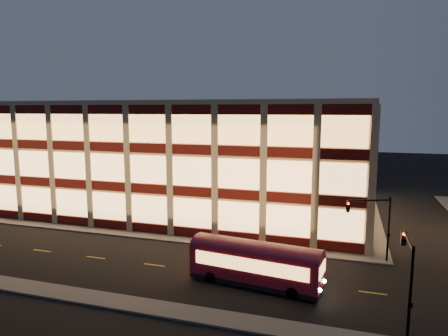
% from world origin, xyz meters
% --- Properties ---
extents(ground, '(200.00, 200.00, 0.00)m').
position_xyz_m(ground, '(0.00, 0.00, 0.00)').
color(ground, black).
rests_on(ground, ground).
extents(sidewalk_office_south, '(54.00, 2.00, 0.15)m').
position_xyz_m(sidewalk_office_south, '(-3.00, 1.00, 0.07)').
color(sidewalk_office_south, '#514F4C').
rests_on(sidewalk_office_south, ground).
extents(sidewalk_office_east, '(2.00, 30.00, 0.15)m').
position_xyz_m(sidewalk_office_east, '(23.00, 17.00, 0.07)').
color(sidewalk_office_east, '#514F4C').
rests_on(sidewalk_office_east, ground).
extents(sidewalk_near, '(100.00, 2.00, 0.15)m').
position_xyz_m(sidewalk_near, '(0.00, -13.00, 0.07)').
color(sidewalk_near, '#514F4C').
rests_on(sidewalk_near, ground).
extents(office_building, '(50.45, 30.45, 14.50)m').
position_xyz_m(office_building, '(-2.91, 16.91, 7.25)').
color(office_building, tan).
rests_on(office_building, ground).
extents(traffic_signal_far, '(3.79, 1.87, 6.00)m').
position_xyz_m(traffic_signal_far, '(22.21, 0.24, 4.11)').
color(traffic_signal_far, black).
rests_on(traffic_signal_far, ground).
extents(traffic_signal_near, '(0.32, 4.45, 6.00)m').
position_xyz_m(traffic_signal_near, '(23.50, -11.03, 4.13)').
color(traffic_signal_near, black).
rests_on(traffic_signal_near, ground).
extents(trolley_bus, '(10.45, 3.85, 3.46)m').
position_xyz_m(trolley_bus, '(13.31, -7.19, 1.92)').
color(trolley_bus, maroon).
rests_on(trolley_bus, ground).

